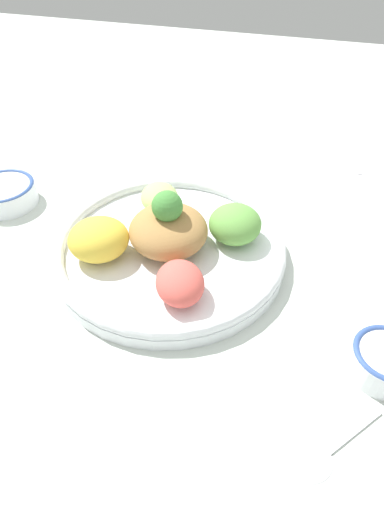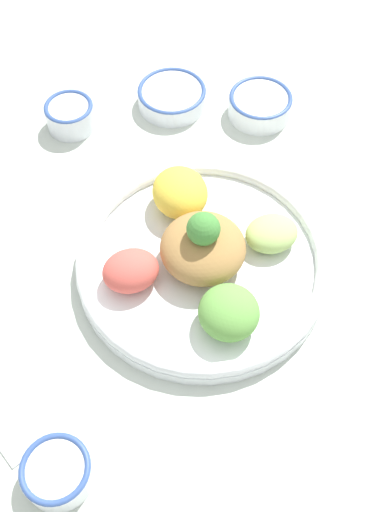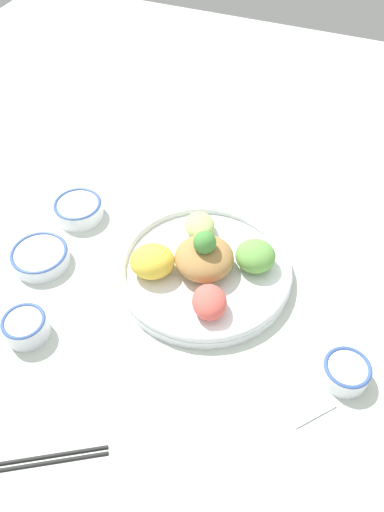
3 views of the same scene
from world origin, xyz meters
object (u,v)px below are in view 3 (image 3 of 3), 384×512
(sauce_bowl_dark, at_px, (79,209))
(serving_spoon_main, at_px, (294,425))
(serving_spoon_extra, at_px, (370,208))
(rice_bowl_plain, at_px, (346,371))
(chopsticks_pair_near, at_px, (37,461))
(rice_bowl_blue, at_px, (40,256))
(salad_platter, at_px, (203,266))
(sauce_bowl_red, at_px, (25,326))

(sauce_bowl_dark, bearing_deg, serving_spoon_main, 62.61)
(serving_spoon_extra, bearing_deg, serving_spoon_main, 152.06)
(serving_spoon_extra, bearing_deg, rice_bowl_plain, 158.53)
(chopsticks_pair_near, height_order, serving_spoon_extra, chopsticks_pair_near)
(sauce_bowl_dark, xyz_separation_m, serving_spoon_main, (0.30, 0.58, -0.02))
(rice_bowl_blue, xyz_separation_m, serving_spoon_extra, (-0.42, 0.61, -0.02))
(rice_bowl_plain, relative_size, chopsticks_pair_near, 0.42)
(salad_platter, distance_m, serving_spoon_extra, 0.44)
(salad_platter, xyz_separation_m, serving_spoon_extra, (-0.33, 0.29, -0.02))
(sauce_bowl_dark, distance_m, rice_bowl_plain, 0.66)
(sauce_bowl_dark, relative_size, chopsticks_pair_near, 0.54)
(serving_spoon_main, bearing_deg, salad_platter, 86.81)
(salad_platter, xyz_separation_m, serving_spoon_main, (0.24, 0.25, -0.02))
(sauce_bowl_dark, relative_size, rice_bowl_plain, 1.30)
(salad_platter, height_order, rice_bowl_blue, salad_platter)
(sauce_bowl_dark, bearing_deg, chopsticks_pair_near, 23.57)
(sauce_bowl_red, bearing_deg, sauce_bowl_dark, -166.89)
(chopsticks_pair_near, bearing_deg, rice_bowl_plain, -173.18)
(rice_bowl_blue, distance_m, serving_spoon_main, 0.60)
(salad_platter, distance_m, chopsticks_pair_near, 0.46)
(salad_platter, height_order, rice_bowl_plain, salad_platter)
(sauce_bowl_red, height_order, serving_spoon_main, sauce_bowl_red)
(sauce_bowl_red, relative_size, serving_spoon_extra, 0.62)
(rice_bowl_plain, bearing_deg, chopsticks_pair_near, -52.18)
(sauce_bowl_red, distance_m, serving_spoon_extra, 0.79)
(serving_spoon_main, relative_size, serving_spoon_extra, 0.87)
(serving_spoon_main, distance_m, serving_spoon_extra, 0.57)
(salad_platter, bearing_deg, rice_bowl_blue, -73.69)
(rice_bowl_blue, xyz_separation_m, sauce_bowl_dark, (-0.15, 0.00, 0.00))
(rice_bowl_plain, xyz_separation_m, serving_spoon_main, (0.12, -0.06, -0.02))
(sauce_bowl_dark, distance_m, serving_spoon_extra, 0.67)
(serving_spoon_main, bearing_deg, chopsticks_pair_near, 160.54)
(rice_bowl_blue, xyz_separation_m, rice_bowl_plain, (0.03, 0.64, 0.00))
(rice_bowl_blue, height_order, serving_spoon_main, rice_bowl_blue)
(sauce_bowl_dark, xyz_separation_m, chopsticks_pair_near, (0.50, 0.22, -0.02))
(rice_bowl_blue, xyz_separation_m, chopsticks_pair_near, (0.35, 0.22, -0.02))
(salad_platter, height_order, chopsticks_pair_near, salad_platter)
(sauce_bowl_dark, relative_size, serving_spoon_extra, 0.81)
(chopsticks_pair_near, relative_size, serving_spoon_extra, 1.49)
(sauce_bowl_dark, height_order, serving_spoon_main, sauce_bowl_dark)
(sauce_bowl_dark, distance_m, chopsticks_pair_near, 0.55)
(chopsticks_pair_near, distance_m, serving_spoon_main, 0.41)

